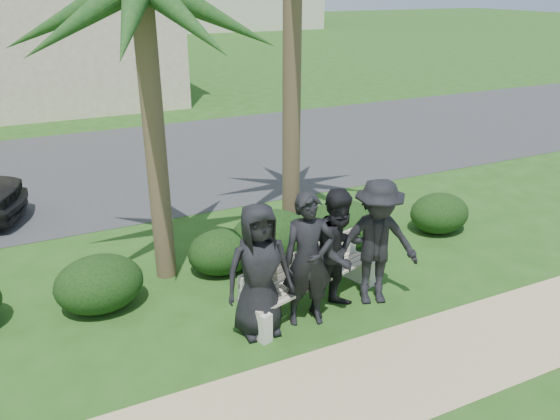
# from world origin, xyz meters

# --- Properties ---
(ground) EXTENTS (160.00, 160.00, 0.00)m
(ground) POSITION_xyz_m (0.00, 0.00, 0.00)
(ground) COLOR #224714
(ground) RESTS_ON ground
(footpath) EXTENTS (30.00, 1.60, 0.01)m
(footpath) POSITION_xyz_m (0.00, -1.80, 0.00)
(footpath) COLOR tan
(footpath) RESTS_ON ground
(asphalt_street) EXTENTS (160.00, 8.00, 0.01)m
(asphalt_street) POSITION_xyz_m (0.00, 8.00, 0.00)
(asphalt_street) COLOR #2D2D30
(asphalt_street) RESTS_ON ground
(stucco_bldg_right) EXTENTS (8.40, 8.40, 7.30)m
(stucco_bldg_right) POSITION_xyz_m (-1.00, 18.00, 3.66)
(stucco_bldg_right) COLOR tan
(stucco_bldg_right) RESTS_ON ground
(park_bench) EXTENTS (2.46, 1.18, 0.81)m
(park_bench) POSITION_xyz_m (0.59, 0.00, 0.37)
(park_bench) COLOR #A59A8A
(park_bench) RESTS_ON ground
(man_a) EXTENTS (0.95, 0.65, 1.87)m
(man_a) POSITION_xyz_m (-0.36, -0.29, 0.93)
(man_a) COLOR black
(man_a) RESTS_ON ground
(man_b) EXTENTS (0.80, 0.64, 1.92)m
(man_b) POSITION_xyz_m (0.34, -0.35, 0.96)
(man_b) COLOR black
(man_b) RESTS_ON ground
(man_c) EXTENTS (1.05, 0.91, 1.85)m
(man_c) POSITION_xyz_m (0.88, -0.26, 0.93)
(man_c) COLOR black
(man_c) RESTS_ON ground
(man_d) EXTENTS (1.40, 1.07, 1.92)m
(man_d) POSITION_xyz_m (1.47, -0.30, 0.96)
(man_d) COLOR black
(man_d) RESTS_ON ground
(hedge_b) EXTENTS (1.26, 1.04, 0.82)m
(hedge_b) POSITION_xyz_m (-2.21, 1.26, 0.41)
(hedge_b) COLOR black
(hedge_b) RESTS_ON ground
(hedge_c) EXTENTS (1.11, 0.92, 0.73)m
(hedge_c) POSITION_xyz_m (-0.24, 1.55, 0.36)
(hedge_c) COLOR black
(hedge_c) RESTS_ON ground
(hedge_d) EXTENTS (1.41, 1.16, 0.92)m
(hedge_d) POSITION_xyz_m (0.65, 1.53, 0.46)
(hedge_d) COLOR black
(hedge_d) RESTS_ON ground
(hedge_e) EXTENTS (1.35, 1.11, 0.88)m
(hedge_e) POSITION_xyz_m (2.00, 1.48, 0.44)
(hedge_e) COLOR black
(hedge_e) RESTS_ON ground
(hedge_f) EXTENTS (1.16, 0.96, 0.76)m
(hedge_f) POSITION_xyz_m (4.05, 1.27, 0.38)
(hedge_f) COLOR black
(hedge_f) RESTS_ON ground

